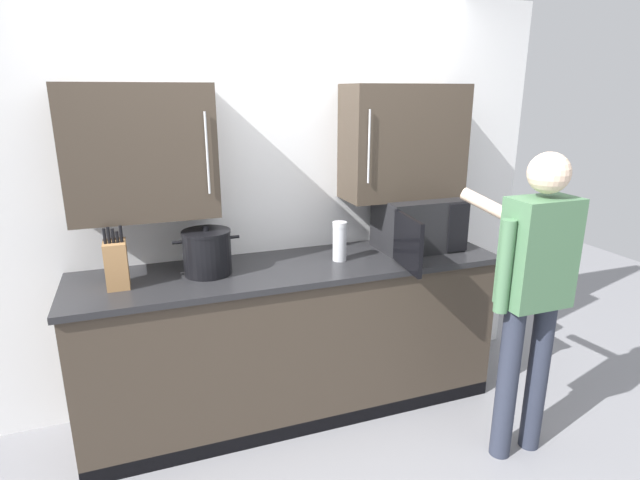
% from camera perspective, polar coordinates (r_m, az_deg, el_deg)
% --- Properties ---
extents(back_wall_tiled, '(3.60, 0.44, 2.50)m').
position_cam_1_polar(back_wall_tiled, '(3.14, -4.79, 5.81)').
color(back_wall_tiled, white).
rests_on(back_wall_tiled, ground_plane).
extents(counter_unit, '(2.49, 0.64, 0.95)m').
position_cam_1_polar(counter_unit, '(3.15, -2.91, -11.02)').
color(counter_unit, '#3D3328').
rests_on(counter_unit, ground_plane).
extents(microwave_oven, '(0.56, 0.71, 0.33)m').
position_cam_1_polar(microwave_oven, '(3.27, 10.62, 1.74)').
color(microwave_oven, black).
rests_on(microwave_oven, counter_unit).
extents(knife_block, '(0.11, 0.15, 0.33)m').
position_cam_1_polar(knife_block, '(2.80, -21.89, -2.49)').
color(knife_block, '#A37547').
rests_on(knife_block, counter_unit).
extents(thermos_flask, '(0.09, 0.09, 0.24)m').
position_cam_1_polar(thermos_flask, '(3.01, 2.22, -0.12)').
color(thermos_flask, '#B7BABF').
rests_on(thermos_flask, counter_unit).
extents(stock_pot, '(0.36, 0.27, 0.28)m').
position_cam_1_polar(stock_pot, '(2.85, -12.55, -1.35)').
color(stock_pot, black).
rests_on(stock_pot, counter_unit).
extents(person_figure, '(0.44, 0.62, 1.65)m').
position_cam_1_polar(person_figure, '(2.79, 22.76, -4.47)').
color(person_figure, '#282D3D').
rests_on(person_figure, ground_plane).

